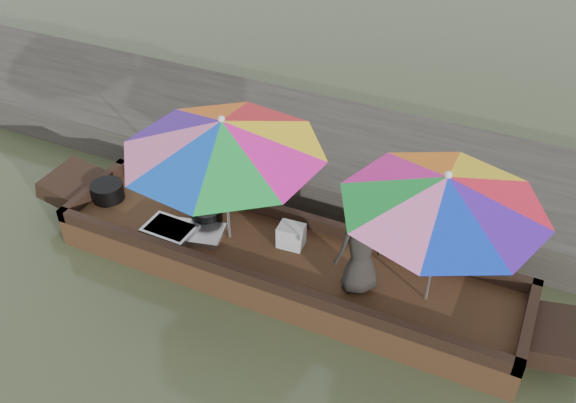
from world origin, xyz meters
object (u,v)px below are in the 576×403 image
at_px(cooking_pot, 108,191).
at_px(vendor, 361,249).
at_px(tray_scallop, 198,233).
at_px(supply_bag, 291,236).
at_px(charcoal_grill, 207,213).
at_px(boat_hull, 284,266).
at_px(tray_crayfish, 170,230).
at_px(umbrella_bow, 226,181).
at_px(umbrella_stern, 436,240).

bearing_deg(cooking_pot, vendor, -2.53).
xyz_separation_m(tray_scallop, vendor, (1.91, -0.01, 0.49)).
bearing_deg(vendor, supply_bag, -61.05).
distance_m(tray_scallop, charcoal_grill, 0.30).
bearing_deg(boat_hull, charcoal_grill, 171.20).
height_order(tray_crayfish, umbrella_bow, umbrella_bow).
height_order(boat_hull, vendor, vendor).
bearing_deg(supply_bag, cooking_pot, -176.21).
distance_m(boat_hull, cooking_pot, 2.38).
xyz_separation_m(boat_hull, charcoal_grill, (-1.07, 0.17, 0.26)).
bearing_deg(vendor, tray_scallop, -42.49).
bearing_deg(tray_crayfish, supply_bag, 16.89).
distance_m(boat_hull, supply_bag, 0.35).
distance_m(tray_crayfish, umbrella_stern, 3.00).
bearing_deg(tray_scallop, vendor, -0.17).
bearing_deg(charcoal_grill, tray_scallop, -79.30).
height_order(boat_hull, umbrella_stern, umbrella_stern).
distance_m(cooking_pot, umbrella_bow, 1.82).
bearing_deg(vendor, cooking_pot, -44.84).
bearing_deg(umbrella_bow, cooking_pot, 179.58).
relative_size(tray_crayfish, umbrella_bow, 0.26).
bearing_deg(boat_hull, tray_crayfish, -170.00).
bearing_deg(cooking_pot, tray_crayfish, -13.18).
height_order(tray_scallop, vendor, vendor).
height_order(tray_crayfish, charcoal_grill, charcoal_grill).
bearing_deg(cooking_pot, boat_hull, -0.30).
distance_m(vendor, umbrella_stern, 0.74).
xyz_separation_m(supply_bag, umbrella_bow, (-0.68, -0.17, 0.65)).
xyz_separation_m(charcoal_grill, supply_bag, (1.08, 0.00, 0.04)).
height_order(umbrella_bow, umbrella_stern, same).
bearing_deg(tray_scallop, umbrella_stern, 2.77).
xyz_separation_m(tray_scallop, umbrella_stern, (2.60, 0.13, 0.74)).
bearing_deg(charcoal_grill, supply_bag, 0.20).
relative_size(tray_crayfish, vendor, 0.55).
distance_m(supply_bag, vendor, 1.02).
relative_size(tray_scallop, umbrella_bow, 0.26).
bearing_deg(supply_bag, charcoal_grill, -179.80).
distance_m(tray_scallop, vendor, 1.97).
bearing_deg(tray_crayfish, vendor, 2.62).
height_order(vendor, umbrella_stern, umbrella_stern).
bearing_deg(umbrella_bow, tray_scallop, -159.68).
distance_m(tray_crayfish, vendor, 2.27).
xyz_separation_m(tray_crayfish, umbrella_stern, (2.90, 0.23, 0.73)).
xyz_separation_m(cooking_pot, charcoal_grill, (1.29, 0.15, -0.02)).
bearing_deg(tray_crayfish, charcoal_grill, 58.26).
xyz_separation_m(tray_scallop, umbrella_bow, (0.34, 0.13, 0.74)).
bearing_deg(tray_crayfish, boat_hull, 10.00).
relative_size(tray_scallop, vendor, 0.55).
bearing_deg(vendor, charcoal_grill, -50.92).
distance_m(tray_crayfish, tray_scallop, 0.32).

